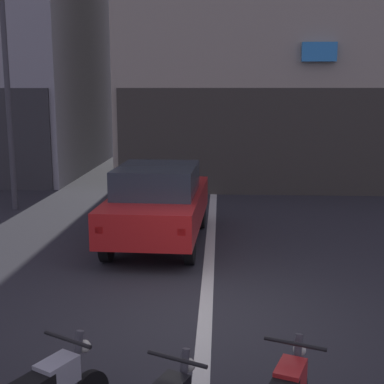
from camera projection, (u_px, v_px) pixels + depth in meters
name	position (u px, v px, depth m)	size (l,w,h in m)	color
ground_plane	(205.00, 317.00, 7.39)	(120.00, 120.00, 0.00)	#2B2B30
lane_centre_line	(212.00, 216.00, 13.27)	(0.20, 18.00, 0.01)	silver
car_red_crossing_near	(158.00, 202.00, 10.79)	(1.92, 4.17, 1.64)	black
street_lamp	(6.00, 69.00, 13.43)	(0.36, 0.36, 5.93)	#47474C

